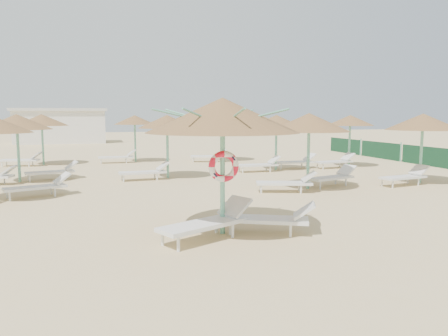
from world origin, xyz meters
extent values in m
plane|color=tan|center=(0.00, 0.00, 0.00)|extent=(120.00, 120.00, 0.00)
cylinder|color=#6AB79A|center=(0.09, 0.23, 1.27)|extent=(0.11, 0.11, 2.54)
cone|color=olive|center=(0.09, 0.23, 2.66)|extent=(3.39, 3.39, 0.76)
cylinder|color=#6AB79A|center=(0.09, 0.23, 2.39)|extent=(0.20, 0.20, 0.12)
cylinder|color=#6AB79A|center=(0.87, 0.23, 2.61)|extent=(1.53, 0.04, 0.39)
cylinder|color=#6AB79A|center=(0.65, 0.78, 2.61)|extent=(1.11, 1.11, 0.39)
cylinder|color=#6AB79A|center=(0.09, 1.01, 2.61)|extent=(0.04, 1.53, 0.39)
cylinder|color=#6AB79A|center=(-0.46, 0.78, 2.61)|extent=(1.11, 1.11, 0.39)
cylinder|color=#6AB79A|center=(-0.69, 0.23, 2.61)|extent=(1.53, 0.04, 0.39)
cylinder|color=#6AB79A|center=(-0.46, -0.32, 2.61)|extent=(1.11, 1.11, 0.39)
cylinder|color=#6AB79A|center=(0.09, -0.55, 2.61)|extent=(0.04, 1.53, 0.39)
cylinder|color=#6AB79A|center=(0.65, -0.32, 2.61)|extent=(1.11, 1.11, 0.39)
torus|color=red|center=(0.09, 0.13, 1.54)|extent=(0.69, 0.15, 0.69)
cylinder|color=white|center=(-1.10, -0.81, 0.15)|extent=(0.06, 0.06, 0.30)
cylinder|color=white|center=(-1.34, -0.33, 0.15)|extent=(0.06, 0.06, 0.30)
cylinder|color=white|center=(0.21, -0.16, 0.15)|extent=(0.06, 0.06, 0.30)
cylinder|color=white|center=(-0.03, 0.32, 0.15)|extent=(0.06, 0.06, 0.30)
cube|color=white|center=(-0.44, -0.18, 0.35)|extent=(2.14, 1.52, 0.09)
cube|color=white|center=(0.38, 0.23, 0.61)|extent=(0.76, 0.82, 0.39)
cylinder|color=white|center=(0.23, 0.09, 0.14)|extent=(0.06, 0.06, 0.28)
cylinder|color=white|center=(0.44, 0.54, 0.14)|extent=(0.06, 0.06, 0.28)
cylinder|color=white|center=(1.44, -0.47, 0.14)|extent=(0.06, 0.06, 0.28)
cylinder|color=white|center=(1.65, -0.02, 0.14)|extent=(0.06, 0.06, 0.28)
cube|color=white|center=(1.05, -0.02, 0.32)|extent=(1.96, 1.34, 0.08)
cube|color=white|center=(1.81, -0.37, 0.55)|extent=(0.68, 0.74, 0.36)
cylinder|color=white|center=(-5.26, 5.60, 0.14)|extent=(0.06, 0.06, 0.28)
cylinder|color=white|center=(-5.42, 6.07, 0.14)|extent=(0.06, 0.06, 0.28)
cylinder|color=white|center=(-3.98, 6.03, 0.14)|extent=(0.06, 0.06, 0.28)
cylinder|color=white|center=(-4.14, 6.50, 0.14)|extent=(0.06, 0.06, 0.28)
cube|color=white|center=(-4.58, 6.09, 0.32)|extent=(2.00, 1.19, 0.08)
cube|color=white|center=(-3.77, 6.36, 0.56)|extent=(0.65, 0.72, 0.36)
cylinder|color=#6AB79A|center=(-5.63, 9.72, 1.15)|extent=(0.11, 0.11, 2.30)
cone|color=olive|center=(-5.63, 9.72, 2.39)|extent=(2.67, 2.67, 0.60)
cylinder|color=#6AB79A|center=(-5.63, 9.72, 2.15)|extent=(0.20, 0.20, 0.12)
cylinder|color=white|center=(-6.13, 9.43, 0.14)|extent=(0.06, 0.06, 0.28)
cube|color=white|center=(-5.90, 9.12, 0.56)|extent=(0.62, 0.70, 0.36)
cylinder|color=white|center=(-5.24, 9.59, 0.14)|extent=(0.06, 0.06, 0.28)
cylinder|color=white|center=(-5.36, 10.07, 0.14)|extent=(0.06, 0.06, 0.28)
cylinder|color=white|center=(-3.93, 9.91, 0.14)|extent=(0.06, 0.06, 0.28)
cylinder|color=white|center=(-4.05, 10.40, 0.14)|extent=(0.06, 0.06, 0.28)
cube|color=white|center=(-4.53, 10.02, 0.32)|extent=(1.99, 1.06, 0.08)
cube|color=white|center=(-3.70, 10.23, 0.56)|extent=(0.62, 0.70, 0.36)
cylinder|color=#6AB79A|center=(-5.46, 15.98, 1.15)|extent=(0.11, 0.11, 2.30)
cone|color=olive|center=(-5.46, 15.98, 2.39)|extent=(2.72, 2.72, 0.61)
cylinder|color=#6AB79A|center=(-5.46, 15.98, 2.15)|extent=(0.20, 0.20, 0.12)
cylinder|color=white|center=(-7.39, 15.51, 0.14)|extent=(0.06, 0.06, 0.28)
cylinder|color=white|center=(-7.28, 16.00, 0.14)|extent=(0.06, 0.06, 0.28)
cylinder|color=white|center=(-6.08, 15.21, 0.14)|extent=(0.06, 0.06, 0.28)
cylinder|color=white|center=(-5.96, 15.70, 0.14)|extent=(0.06, 0.06, 0.28)
cube|color=white|center=(-6.56, 15.58, 0.32)|extent=(1.99, 1.03, 0.08)
cube|color=white|center=(-5.73, 15.39, 0.56)|extent=(0.61, 0.69, 0.36)
cylinder|color=#6AB79A|center=(0.22, 9.29, 1.15)|extent=(0.11, 0.11, 2.30)
cone|color=olive|center=(0.22, 9.29, 2.38)|extent=(2.44, 2.44, 0.55)
cylinder|color=#6AB79A|center=(0.22, 9.29, 2.15)|extent=(0.20, 0.20, 0.12)
cylinder|color=white|center=(-1.65, 8.58, 0.14)|extent=(0.06, 0.06, 0.28)
cylinder|color=white|center=(-1.69, 9.08, 0.14)|extent=(0.06, 0.06, 0.28)
cylinder|color=white|center=(-0.31, 8.69, 0.14)|extent=(0.06, 0.06, 0.28)
cylinder|color=white|center=(-0.35, 9.19, 0.14)|extent=(0.06, 0.06, 0.28)
cube|color=white|center=(-0.88, 8.89, 0.32)|extent=(1.94, 0.77, 0.08)
cube|color=white|center=(-0.03, 8.96, 0.56)|extent=(0.53, 0.64, 0.36)
cylinder|color=#6AB79A|center=(-0.59, 16.18, 1.15)|extent=(0.11, 0.11, 2.30)
cone|color=olive|center=(-0.59, 16.18, 2.38)|extent=(2.31, 2.31, 0.52)
cylinder|color=#6AB79A|center=(-0.59, 16.18, 2.15)|extent=(0.20, 0.20, 0.12)
cylinder|color=white|center=(-2.49, 15.53, 0.14)|extent=(0.06, 0.06, 0.28)
cylinder|color=white|center=(-2.49, 16.03, 0.14)|extent=(0.06, 0.06, 0.28)
cylinder|color=white|center=(-1.14, 15.53, 0.14)|extent=(0.06, 0.06, 0.28)
cylinder|color=white|center=(-1.14, 16.03, 0.14)|extent=(0.06, 0.06, 0.28)
cube|color=white|center=(-1.69, 15.78, 0.32)|extent=(1.90, 0.62, 0.08)
cube|color=white|center=(-0.84, 15.78, 0.56)|extent=(0.49, 0.60, 0.36)
cylinder|color=#6AB79A|center=(4.66, 5.12, 1.15)|extent=(0.11, 0.11, 2.30)
cone|color=olive|center=(4.66, 5.12, 2.40)|extent=(2.90, 2.90, 0.65)
cylinder|color=#6AB79A|center=(4.66, 5.12, 2.15)|extent=(0.20, 0.20, 0.12)
cylinder|color=white|center=(2.72, 4.72, 0.14)|extent=(0.06, 0.06, 0.28)
cylinder|color=white|center=(2.87, 5.20, 0.14)|extent=(0.06, 0.06, 0.28)
cylinder|color=white|center=(4.01, 4.31, 0.14)|extent=(0.06, 0.06, 0.28)
cylinder|color=white|center=(4.16, 4.79, 0.14)|extent=(0.06, 0.06, 0.28)
cube|color=white|center=(3.56, 4.72, 0.32)|extent=(2.00, 1.16, 0.08)
cube|color=white|center=(4.37, 4.46, 0.56)|extent=(0.64, 0.72, 0.36)
cylinder|color=white|center=(5.07, 4.94, 0.14)|extent=(0.06, 0.06, 0.28)
cylinder|color=white|center=(4.92, 5.42, 0.14)|extent=(0.06, 0.06, 0.28)
cylinder|color=white|center=(6.36, 5.34, 0.14)|extent=(0.06, 0.06, 0.28)
cylinder|color=white|center=(6.21, 5.82, 0.14)|extent=(0.06, 0.06, 0.28)
cube|color=white|center=(5.76, 5.42, 0.32)|extent=(2.00, 1.16, 0.08)
cube|color=white|center=(6.57, 5.67, 0.56)|extent=(0.64, 0.72, 0.36)
cylinder|color=#6AB79A|center=(5.64, 10.46, 1.15)|extent=(0.11, 0.11, 2.30)
cone|color=olive|center=(5.64, 10.46, 2.38)|extent=(2.42, 2.42, 0.55)
cylinder|color=#6AB79A|center=(5.64, 10.46, 2.15)|extent=(0.20, 0.20, 0.12)
cylinder|color=white|center=(3.74, 9.82, 0.14)|extent=(0.06, 0.06, 0.28)
cylinder|color=white|center=(3.74, 10.32, 0.14)|extent=(0.06, 0.06, 0.28)
cylinder|color=white|center=(5.09, 9.81, 0.14)|extent=(0.06, 0.06, 0.28)
cylinder|color=white|center=(5.09, 10.31, 0.14)|extent=(0.06, 0.06, 0.28)
cube|color=white|center=(4.54, 10.06, 0.32)|extent=(1.90, 0.63, 0.08)
cube|color=white|center=(5.39, 10.06, 0.56)|extent=(0.49, 0.60, 0.36)
cylinder|color=white|center=(5.94, 10.51, 0.14)|extent=(0.06, 0.06, 0.28)
cylinder|color=white|center=(5.94, 11.01, 0.14)|extent=(0.06, 0.06, 0.28)
cylinder|color=white|center=(7.29, 10.52, 0.14)|extent=(0.06, 0.06, 0.28)
cylinder|color=white|center=(7.29, 11.02, 0.14)|extent=(0.06, 0.06, 0.28)
cube|color=white|center=(6.74, 10.76, 0.32)|extent=(1.90, 0.63, 0.08)
cube|color=white|center=(7.59, 10.77, 0.56)|extent=(0.49, 0.60, 0.36)
cylinder|color=#6AB79A|center=(4.43, 15.32, 1.15)|extent=(0.11, 0.11, 2.30)
cone|color=olive|center=(4.43, 15.32, 2.38)|extent=(2.35, 2.35, 0.53)
cylinder|color=#6AB79A|center=(4.43, 15.32, 2.15)|extent=(0.20, 0.20, 0.12)
cylinder|color=white|center=(2.49, 14.88, 0.14)|extent=(0.06, 0.06, 0.28)
cylinder|color=white|center=(2.62, 15.36, 0.14)|extent=(0.06, 0.06, 0.28)
cylinder|color=white|center=(3.80, 14.53, 0.14)|extent=(0.06, 0.06, 0.28)
cylinder|color=white|center=(3.92, 15.02, 0.14)|extent=(0.06, 0.06, 0.28)
cube|color=white|center=(3.33, 14.92, 0.32)|extent=(2.00, 1.09, 0.08)
cube|color=white|center=(4.15, 14.70, 0.56)|extent=(0.62, 0.70, 0.36)
cylinder|color=#6AB79A|center=(9.55, 5.19, 1.15)|extent=(0.11, 0.11, 2.30)
cone|color=olive|center=(9.55, 5.19, 2.39)|extent=(2.81, 2.81, 0.63)
cylinder|color=#6AB79A|center=(9.55, 5.19, 2.15)|extent=(0.20, 0.20, 0.12)
cylinder|color=white|center=(7.71, 4.40, 0.14)|extent=(0.06, 0.06, 0.28)
cylinder|color=white|center=(7.61, 4.89, 0.14)|extent=(0.06, 0.06, 0.28)
cylinder|color=white|center=(9.03, 4.65, 0.14)|extent=(0.06, 0.06, 0.28)
cylinder|color=white|center=(8.94, 5.14, 0.14)|extent=(0.06, 0.06, 0.28)
cube|color=white|center=(8.45, 4.79, 0.32)|extent=(1.98, 0.96, 0.08)
cube|color=white|center=(9.28, 4.95, 0.56)|extent=(0.59, 0.68, 0.36)
cylinder|color=#6AB79A|center=(9.83, 10.76, 1.15)|extent=(0.11, 0.11, 2.30)
cone|color=olive|center=(9.83, 10.76, 2.38)|extent=(2.38, 2.38, 0.53)
cylinder|color=#6AB79A|center=(9.83, 10.76, 2.15)|extent=(0.20, 0.20, 0.12)
cylinder|color=white|center=(7.96, 10.02, 0.14)|extent=(0.06, 0.06, 0.28)
cylinder|color=white|center=(7.90, 10.52, 0.14)|extent=(0.06, 0.06, 0.28)
cylinder|color=white|center=(9.30, 10.17, 0.14)|extent=(0.06, 0.06, 0.28)
cylinder|color=white|center=(9.24, 10.67, 0.14)|extent=(0.06, 0.06, 0.28)
cube|color=white|center=(8.73, 10.36, 0.32)|extent=(1.96, 0.82, 0.08)
cube|color=white|center=(9.57, 10.45, 0.56)|extent=(0.55, 0.65, 0.36)
cube|color=silver|center=(-6.00, 35.00, 1.50)|extent=(8.00, 4.00, 3.00)
cube|color=beige|center=(-6.00, 35.00, 3.12)|extent=(8.40, 4.40, 0.25)
cube|color=#1B532F|center=(14.00, 10.00, 0.50)|extent=(0.08, 3.80, 1.00)
cube|color=#1B532F|center=(14.00, 14.00, 0.50)|extent=(0.08, 3.80, 1.00)
cylinder|color=#6AB79A|center=(14.00, 12.10, 0.55)|extent=(0.08, 0.08, 1.10)
cube|color=#1B532F|center=(14.00, 18.00, 0.50)|extent=(0.08, 3.80, 1.00)
cylinder|color=#6AB79A|center=(14.00, 16.10, 0.55)|extent=(0.08, 0.08, 1.10)
camera|label=1|loc=(-2.50, -9.02, 2.67)|focal=35.00mm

